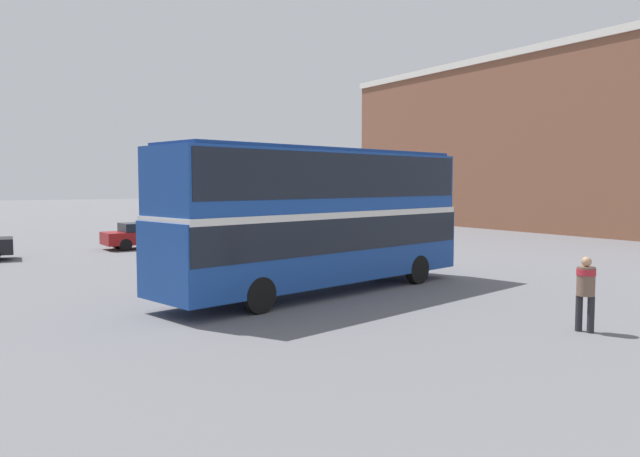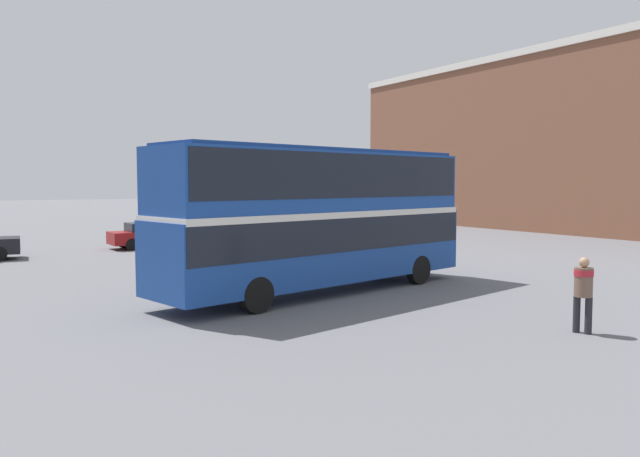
{
  "view_description": "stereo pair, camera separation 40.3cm",
  "coord_description": "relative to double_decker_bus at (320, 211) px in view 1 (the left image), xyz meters",
  "views": [
    {
      "loc": [
        -10.97,
        -17.62,
        3.51
      ],
      "look_at": [
        -0.41,
        -0.93,
        2.06
      ],
      "focal_mm": 35.0,
      "sensor_mm": 36.0,
      "label": 1
    },
    {
      "loc": [
        -10.63,
        -17.83,
        3.51
      ],
      "look_at": [
        -0.41,
        -0.93,
        2.06
      ],
      "focal_mm": 35.0,
      "sensor_mm": 36.0,
      "label": 2
    }
  ],
  "objects": [
    {
      "name": "building_row_right",
      "position": [
        30.04,
        14.0,
        3.91
      ],
      "size": [
        9.62,
        37.4,
        13.03
      ],
      "color": "brown",
      "rests_on": "ground_plane"
    },
    {
      "name": "double_decker_bus",
      "position": [
        0.0,
        0.0,
        0.0
      ],
      "size": [
        11.67,
        4.89,
        4.57
      ],
      "rotation": [
        0.0,
        0.0,
        0.21
      ],
      "color": "#194293",
      "rests_on": "ground_plane"
    },
    {
      "name": "pedestrian_foreground",
      "position": [
        2.45,
        -7.8,
        -1.52
      ],
      "size": [
        0.55,
        0.55,
        1.79
      ],
      "rotation": [
        0.0,
        0.0,
        3.45
      ],
      "color": "#232328",
      "rests_on": "ground_plane"
    },
    {
      "name": "parked_car_kerb_near",
      "position": [
        -0.6,
        16.47,
        -1.91
      ],
      "size": [
        4.65,
        1.9,
        1.38
      ],
      "rotation": [
        0.0,
        0.0,
        0.03
      ],
      "color": "maroon",
      "rests_on": "ground_plane"
    },
    {
      "name": "ground_plane",
      "position": [
        0.41,
        0.93,
        -2.62
      ],
      "size": [
        240.0,
        240.0,
        0.0
      ],
      "primitive_type": "plane",
      "color": "slate"
    }
  ]
}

